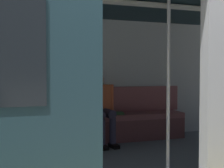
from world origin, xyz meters
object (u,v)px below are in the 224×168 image
object	(u,v)px
bench_seat	(89,122)
grab_pole_door	(95,85)
person_seated	(99,102)
book	(119,113)
handbag	(72,111)
grab_pole_far	(168,84)
train_car	(105,46)

from	to	relation	value
bench_seat	grab_pole_door	size ratio (longest dim) A/B	1.62
person_seated	book	distance (m)	0.42
person_seated	grab_pole_door	xyz separation A→B (m)	(0.56, 1.93, 0.36)
person_seated	handbag	distance (m)	0.47
book	grab_pole_far	xyz separation A→B (m)	(0.12, 1.89, 0.56)
train_car	handbag	distance (m)	1.50
book	grab_pole_door	world-z (taller)	grab_pole_door
train_car	person_seated	bearing A→B (deg)	-101.31
bench_seat	book	distance (m)	0.53
train_car	book	size ratio (longest dim) A/B	29.09
grab_pole_door	book	bearing A→B (deg)	-114.63
bench_seat	train_car	bearing A→B (deg)	87.14
bench_seat	grab_pole_far	xyz separation A→B (m)	(-0.40, 1.87, 0.68)
grab_pole_door	grab_pole_far	bearing A→B (deg)	-171.77
bench_seat	book	bearing A→B (deg)	-177.56
person_seated	handbag	xyz separation A→B (m)	(0.43, -0.11, -0.14)
train_car	person_seated	size ratio (longest dim) A/B	5.43
bench_seat	book	xyz separation A→B (m)	(-0.52, -0.02, 0.12)
bench_seat	grab_pole_far	world-z (taller)	grab_pole_far
person_seated	grab_pole_far	bearing A→B (deg)	97.75
book	person_seated	bearing A→B (deg)	24.49
train_car	bench_seat	xyz separation A→B (m)	(-0.05, -1.10, -1.12)
bench_seat	person_seated	distance (m)	0.36
bench_seat	handbag	world-z (taller)	handbag
bench_seat	grab_pole_far	size ratio (longest dim) A/B	1.62
bench_seat	handbag	distance (m)	0.34
person_seated	bench_seat	bearing A→B (deg)	-18.57
train_car	handbag	xyz separation A→B (m)	(0.22, -1.16, -0.93)
train_car	grab_pole_door	world-z (taller)	train_car
bench_seat	grab_pole_door	world-z (taller)	grab_pole_door
grab_pole_far	person_seated	bearing A→B (deg)	-82.25
grab_pole_door	bench_seat	bearing A→B (deg)	-101.45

